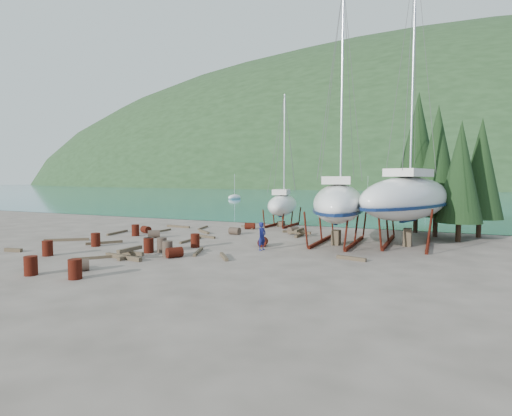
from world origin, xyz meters
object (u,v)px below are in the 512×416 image
at_px(large_sailboat_near, 338,203).
at_px(worker, 262,236).
at_px(large_sailboat_far, 409,198).
at_px(small_sailboat_shore, 283,205).

xyz_separation_m(large_sailboat_near, worker, (-3.69, -4.52, -1.95)).
height_order(large_sailboat_far, small_sailboat_shore, large_sailboat_far).
bearing_deg(large_sailboat_near, small_sailboat_shore, 120.35).
height_order(small_sailboat_shore, worker, small_sailboat_shore).
height_order(large_sailboat_near, large_sailboat_far, large_sailboat_far).
xyz_separation_m(small_sailboat_shore, worker, (3.47, -12.71, -1.16)).
bearing_deg(worker, small_sailboat_shore, 28.57).
relative_size(large_sailboat_near, small_sailboat_shore, 1.42).
xyz_separation_m(large_sailboat_far, small_sailboat_shore, (-11.56, 6.74, -1.12)).
distance_m(large_sailboat_near, small_sailboat_shore, 10.91).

